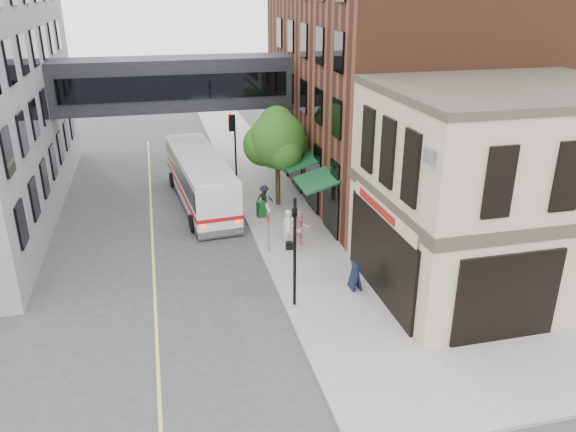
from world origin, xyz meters
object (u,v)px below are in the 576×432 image
pedestrian_c (264,198)px  pedestrian_a (289,228)px  pedestrian_b (300,229)px  sandwich_board (355,276)px  bus (200,177)px  newspaper_box (261,209)px

pedestrian_c → pedestrian_a: bearing=-94.9°
pedestrian_a → pedestrian_b: size_ratio=1.02×
sandwich_board → pedestrian_b: bearing=103.2°
bus → newspaper_box: (2.98, -3.21, -1.03)m
bus → pedestrian_b: bearing=-60.7°
pedestrian_a → pedestrian_b: pedestrian_a is taller
pedestrian_c → pedestrian_b: bearing=-88.9°
pedestrian_a → newspaper_box: pedestrian_a is taller
newspaper_box → bus: bearing=116.6°
newspaper_box → sandwich_board: (2.28, -8.67, 0.13)m
bus → newspaper_box: bearing=-47.1°
sandwich_board → pedestrian_a: bearing=108.5°
pedestrian_a → sandwich_board: bearing=-75.8°
newspaper_box → pedestrian_c: bearing=51.6°
pedestrian_a → sandwich_board: pedestrian_a is taller
pedestrian_a → pedestrian_b: 0.55m
pedestrian_a → newspaper_box: size_ratio=2.09×
pedestrian_b → bus: bearing=115.0°
pedestrian_a → bus: bearing=111.3°
pedestrian_c → bus: bearing=136.1°
pedestrian_a → sandwich_board: (1.69, -4.75, -0.35)m
pedestrian_a → newspaper_box: 3.99m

